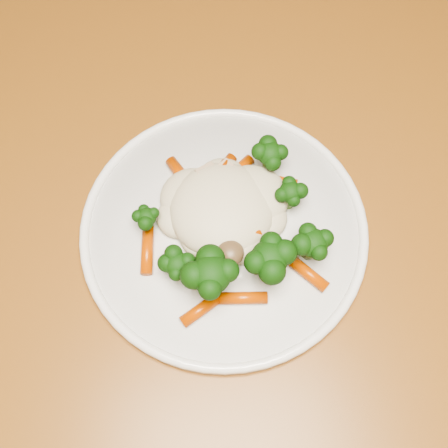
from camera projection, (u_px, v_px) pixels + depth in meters
name	position (u px, v px, depth m)	size (l,w,h in m)	color
dining_table	(159.00, 268.00, 0.67)	(1.26, 0.88, 0.75)	brown
plate	(224.00, 230.00, 0.58)	(0.29, 0.29, 0.01)	white
meal	(233.00, 224.00, 0.55)	(0.20, 0.19, 0.05)	beige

